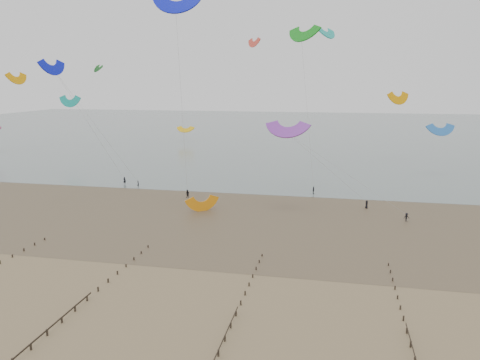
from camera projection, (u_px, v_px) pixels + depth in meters
name	position (u px, v px, depth m)	size (l,w,h in m)	color
ground	(216.00, 288.00, 58.61)	(500.00, 500.00, 0.00)	brown
sea_and_shore	(239.00, 213.00, 92.38)	(500.00, 665.00, 0.03)	#475654
kitesurfer_lead	(138.00, 184.00, 114.42)	(0.60, 0.39, 1.64)	black
kitesurfers	(397.00, 201.00, 98.30)	(108.27, 23.77, 1.88)	black
grounded_kite	(202.00, 211.00, 93.55)	(5.94, 3.11, 4.53)	orange
kites_airborne	(248.00, 88.00, 141.28)	(246.98, 116.80, 40.96)	#0914D5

